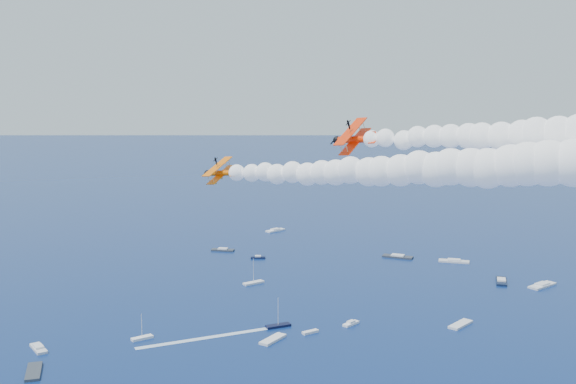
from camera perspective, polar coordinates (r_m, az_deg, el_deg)
The scene contains 5 objects.
biplane_lead at distance 112.10m, azimuth 5.78°, elevation 4.43°, with size 8.36×9.37×5.65m, color #FF2F05, non-canonical shape.
biplane_trail at distance 115.37m, azimuth -5.60°, elevation 1.59°, with size 6.84×7.68×4.62m, color #FF6A05, non-canonical shape.
smoke_trail_lead at distance 100.82m, azimuth 21.84°, elevation 4.74°, with size 63.84×10.26×11.59m, color white, non-canonical shape.
smoke_trail_trail at distance 100.90m, azimuth 9.42°, elevation 1.87°, with size 63.90×8.91×11.59m, color white, non-canonical shape.
spectator_boats at distance 222.07m, azimuth 8.75°, elevation -9.38°, with size 230.22×188.86×0.70m.
Camera 1 is at (66.40, -73.70, 69.10)m, focal length 42.18 mm.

